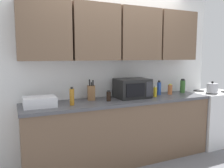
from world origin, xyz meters
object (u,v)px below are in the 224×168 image
(knife_block, at_px, (91,93))
(bottle_amber_vinegar, at_px, (72,97))
(bottle_blue_cleaner, at_px, (159,88))
(bottle_spice_jar, at_px, (170,89))
(kettle, at_px, (212,88))
(bottle_yellow_mustard, at_px, (155,92))
(bottle_soy_dark, at_px, (109,96))
(bottle_green_oil, at_px, (183,86))
(microwave, at_px, (132,88))
(dish_rack, at_px, (40,102))
(stove_range, at_px, (211,117))

(knife_block, bearing_deg, bottle_amber_vinegar, -145.87)
(bottle_blue_cleaner, distance_m, bottle_amber_vinegar, 1.46)
(bottle_spice_jar, bearing_deg, bottle_blue_cleaner, 164.56)
(kettle, distance_m, bottle_yellow_mustard, 1.03)
(bottle_soy_dark, xyz_separation_m, bottle_amber_vinegar, (-0.52, -0.05, 0.04))
(bottle_green_oil, relative_size, bottle_yellow_mustard, 1.32)
(microwave, relative_size, bottle_spice_jar, 2.86)
(bottle_soy_dark, distance_m, bottle_spice_jar, 1.11)
(bottle_blue_cleaner, bearing_deg, bottle_yellow_mustard, -141.29)
(dish_rack, bearing_deg, bottle_yellow_mustard, -1.12)
(dish_rack, distance_m, bottle_green_oil, 2.31)
(bottle_amber_vinegar, height_order, bottle_yellow_mustard, bottle_amber_vinegar)
(bottle_amber_vinegar, bearing_deg, bottle_spice_jar, 4.95)
(kettle, relative_size, bottle_amber_vinegar, 0.84)
(bottle_yellow_mustard, bearing_deg, bottle_spice_jar, 14.15)
(kettle, bearing_deg, bottle_soy_dark, 176.01)
(bottle_green_oil, distance_m, bottle_spice_jar, 0.32)
(bottle_soy_dark, distance_m, bottle_amber_vinegar, 0.52)
(bottle_green_oil, bearing_deg, knife_block, 179.32)
(bottle_amber_vinegar, bearing_deg, microwave, 8.58)
(kettle, relative_size, bottle_blue_cleaner, 0.85)
(microwave, distance_m, bottle_blue_cleaner, 0.52)
(dish_rack, xyz_separation_m, bottle_green_oil, (2.31, 0.12, 0.05))
(dish_rack, distance_m, knife_block, 0.72)
(knife_block, relative_size, bottle_blue_cleaner, 1.29)
(bottle_blue_cleaner, bearing_deg, bottle_soy_dark, -171.42)
(bottle_yellow_mustard, bearing_deg, microwave, 165.58)
(microwave, bearing_deg, dish_rack, -177.57)
(bottle_amber_vinegar, height_order, bottle_spice_jar, bottle_amber_vinegar)
(stove_range, xyz_separation_m, kettle, (-0.17, -0.14, 0.54))
(stove_range, xyz_separation_m, dish_rack, (-2.85, 0.02, 0.51))
(knife_block, height_order, bottle_blue_cleaner, knife_block)
(kettle, xyz_separation_m, knife_block, (-1.97, 0.30, 0.01))
(bottle_blue_cleaner, bearing_deg, bottle_amber_vinegar, -172.54)
(microwave, height_order, bottle_soy_dark, microwave)
(kettle, xyz_separation_m, bottle_green_oil, (-0.37, 0.28, 0.02))
(stove_range, relative_size, bottle_blue_cleaner, 4.05)
(knife_block, relative_size, bottle_spice_jar, 1.73)
(microwave, bearing_deg, bottle_yellow_mustard, -14.42)
(bottle_soy_dark, bearing_deg, stove_range, 0.46)
(stove_range, bearing_deg, bottle_yellow_mustard, -179.41)
(knife_block, relative_size, bottle_soy_dark, 2.00)
(bottle_green_oil, xyz_separation_m, bottle_amber_vinegar, (-1.93, -0.20, -0.00))
(stove_range, bearing_deg, bottle_spice_jar, 174.92)
(dish_rack, bearing_deg, kettle, -3.42)
(dish_rack, xyz_separation_m, bottle_yellow_mustard, (1.65, -0.03, 0.02))
(bottle_amber_vinegar, bearing_deg, bottle_blue_cleaner, 7.46)
(bottle_soy_dark, distance_m, bottle_blue_cleaner, 0.94)
(bottle_spice_jar, bearing_deg, kettle, -17.63)
(stove_range, bearing_deg, bottle_blue_cleaner, 173.09)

